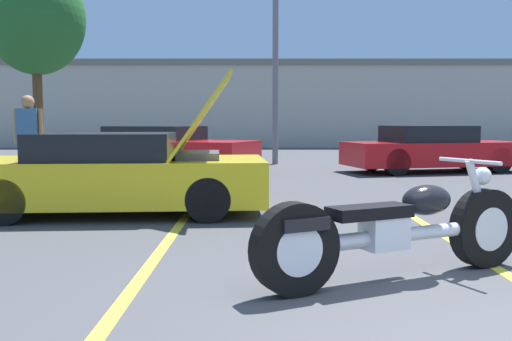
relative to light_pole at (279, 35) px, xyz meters
name	(u,v)px	position (x,y,z in m)	size (l,w,h in m)	color
parking_stripe_middle	(154,261)	(-1.66, -12.31, -3.94)	(0.12, 5.66, 0.01)	yellow
parking_stripe_back	(486,261)	(1.50, -12.31, -3.94)	(0.12, 5.66, 0.01)	yellow
far_building	(286,102)	(0.89, 12.84, -1.60)	(32.00, 4.20, 4.40)	#B2AD9E
light_pole	(279,35)	(0.00, 0.00, 0.00)	(1.21, 0.28, 7.13)	slate
tree_background	(36,19)	(-8.12, 1.90, 0.83)	(3.31, 3.31, 6.71)	brown
motorcycle	(398,230)	(0.50, -12.94, -3.52)	(2.51, 1.32, 1.00)	black
show_car_hood_open	(120,173)	(-2.65, -9.46, -3.36)	(4.32, 2.17, 2.00)	yellow
parked_car_mid_row	(433,150)	(3.94, -2.74, -3.36)	(4.88, 2.72, 1.21)	red
parked_car_left_row	(162,150)	(-3.14, -2.86, -3.35)	(5.16, 3.53, 1.20)	red
spectator_near_motorcycle	(29,136)	(-4.74, -7.46, -2.87)	(0.52, 0.24, 1.79)	gray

